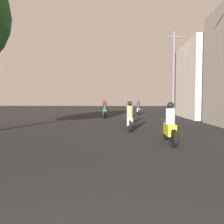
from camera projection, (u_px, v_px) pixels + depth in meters
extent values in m
cylinder|color=black|center=(166.00, 132.00, 8.66)|extent=(0.10, 0.59, 0.59)
cylinder|color=black|center=(174.00, 138.00, 7.26)|extent=(0.10, 0.59, 0.59)
cube|color=gold|center=(170.00, 129.00, 7.95)|extent=(0.30, 0.93, 0.41)
cylinder|color=black|center=(167.00, 120.00, 8.39)|extent=(0.60, 0.04, 0.04)
cylinder|color=silver|center=(170.00, 116.00, 7.83)|extent=(0.32, 0.32, 0.56)
sphere|color=black|center=(171.00, 105.00, 7.81)|extent=(0.24, 0.24, 0.24)
cylinder|color=black|center=(129.00, 123.00, 12.12)|extent=(0.10, 0.56, 0.56)
cylinder|color=black|center=(130.00, 126.00, 10.73)|extent=(0.10, 0.56, 0.56)
cube|color=#ADADB2|center=(130.00, 121.00, 11.42)|extent=(0.30, 0.90, 0.36)
cylinder|color=black|center=(130.00, 115.00, 11.86)|extent=(0.60, 0.04, 0.04)
cylinder|color=#B28E47|center=(130.00, 112.00, 11.30)|extent=(0.32, 0.32, 0.64)
sphere|color=black|center=(130.00, 103.00, 11.28)|extent=(0.24, 0.24, 0.24)
cylinder|color=black|center=(129.00, 118.00, 15.46)|extent=(0.10, 0.59, 0.59)
cylinder|color=black|center=(129.00, 120.00, 14.13)|extent=(0.10, 0.59, 0.59)
cube|color=orange|center=(129.00, 117.00, 14.79)|extent=(0.30, 0.78, 0.32)
cylinder|color=black|center=(129.00, 112.00, 15.21)|extent=(0.60, 0.04, 0.04)
cylinder|color=#4C514C|center=(129.00, 109.00, 14.68)|extent=(0.32, 0.32, 0.66)
sphere|color=#A51919|center=(129.00, 103.00, 14.66)|extent=(0.24, 0.24, 0.24)
cylinder|color=black|center=(106.00, 114.00, 20.04)|extent=(0.10, 0.65, 0.65)
cylinder|color=black|center=(104.00, 115.00, 18.56)|extent=(0.10, 0.65, 0.65)
cube|color=#1E6B33|center=(105.00, 112.00, 19.29)|extent=(0.30, 0.74, 0.40)
cylinder|color=black|center=(105.00, 108.00, 19.76)|extent=(0.60, 0.04, 0.04)
cylinder|color=#2D2D33|center=(105.00, 106.00, 19.19)|extent=(0.32, 0.32, 0.63)
sphere|color=#A51919|center=(105.00, 101.00, 19.17)|extent=(0.24, 0.24, 0.24)
cylinder|color=black|center=(138.00, 111.00, 25.13)|extent=(0.10, 0.63, 0.63)
cylinder|color=black|center=(139.00, 112.00, 23.69)|extent=(0.10, 0.63, 0.63)
cube|color=silver|center=(138.00, 110.00, 24.40)|extent=(0.30, 0.80, 0.33)
cylinder|color=black|center=(138.00, 107.00, 24.86)|extent=(0.60, 0.04, 0.04)
cylinder|color=#2D2D33|center=(138.00, 106.00, 24.30)|extent=(0.32, 0.32, 0.67)
sphere|color=navy|center=(138.00, 101.00, 24.27)|extent=(0.24, 0.24, 0.24)
cube|color=beige|center=(205.00, 81.00, 19.92)|extent=(4.02, 7.37, 6.62)
cylinder|color=slate|center=(174.00, 75.00, 20.33)|extent=(0.20, 0.20, 7.90)
cylinder|color=slate|center=(174.00, 37.00, 20.15)|extent=(1.60, 0.10, 0.10)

